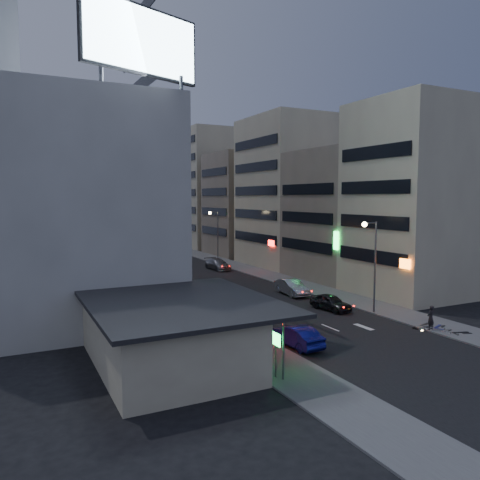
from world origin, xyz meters
TOP-DOWN VIEW (x-y plane):
  - ground at (0.00, 0.00)m, footprint 180.00×180.00m
  - sidewalk_left at (-8.00, 30.00)m, footprint 4.00×120.00m
  - sidewalk_right at (8.00, 30.00)m, footprint 4.00×120.00m
  - food_court at (-13.90, 2.00)m, footprint 11.00×13.00m
  - white_building at (-17.00, 20.00)m, footprint 14.00×24.00m
  - shophouse_near at (15.00, 10.50)m, footprint 10.00×11.00m
  - shophouse_mid at (15.50, 22.00)m, footprint 11.00×12.00m
  - shophouse_far at (15.00, 35.00)m, footprint 10.00×14.00m
  - far_left_a at (-15.50, 45.00)m, footprint 11.00×10.00m
  - far_left_b at (-16.00, 58.00)m, footprint 12.00×10.00m
  - far_right_a at (15.50, 50.00)m, footprint 11.00×12.00m
  - far_right_b at (16.00, 64.00)m, footprint 12.00×12.00m
  - billboard at (-12.99, 9.97)m, footprint 9.52×3.75m
  - street_lamp_right_near at (5.90, 6.00)m, footprint 1.60×0.44m
  - street_lamp_left at (-5.90, 22.00)m, footprint 1.60×0.44m
  - street_lamp_right_far at (5.90, 40.00)m, footprint 1.60×0.44m
  - parked_car_right_near at (3.62, 8.70)m, footprint 2.19×4.41m
  - parked_car_right_mid at (4.11, 15.97)m, footprint 2.10×5.07m
  - parked_car_left at (-5.60, 29.26)m, footprint 3.11×5.57m
  - parked_car_right_far at (4.19, 35.27)m, footprint 2.43×5.39m
  - road_car_blue at (-4.95, 1.32)m, footprint 1.80×4.55m
  - road_car_silver at (-5.00, 16.19)m, footprint 3.15×5.59m
  - person at (6.30, -0.15)m, footprint 0.75×0.57m
  - scooter_black_a at (8.35, -1.84)m, footprint 1.25×2.05m
  - scooter_silver_a at (7.58, -0.54)m, footprint 1.15×1.83m
  - scooter_blue at (8.00, 0.53)m, footprint 1.40×2.06m
  - scooter_black_b at (7.54, 1.32)m, footprint 1.26×2.11m
  - scooter_silver_b at (7.16, 0.82)m, footprint 0.66×1.97m

SIDE VIEW (x-z plane):
  - ground at x=0.00m, z-range 0.00..0.00m
  - sidewalk_left at x=-8.00m, z-range 0.00..0.12m
  - sidewalk_right at x=8.00m, z-range 0.00..0.12m
  - scooter_silver_a at x=7.58m, z-range 0.12..1.18m
  - scooter_black_a at x=8.35m, z-range 0.12..1.31m
  - scooter_blue at x=8.00m, z-range 0.12..1.32m
  - parked_car_right_near at x=3.62m, z-range 0.00..1.44m
  - scooter_silver_b at x=7.16m, z-range 0.12..1.33m
  - scooter_black_b at x=7.54m, z-range 0.12..1.35m
  - parked_car_left at x=-5.60m, z-range 0.00..1.47m
  - road_car_blue at x=-4.95m, z-range 0.00..1.47m
  - road_car_silver at x=-5.00m, z-range 0.00..1.53m
  - parked_car_right_far at x=4.19m, z-range 0.00..1.53m
  - parked_car_right_mid at x=4.11m, z-range 0.00..1.63m
  - person at x=6.30m, z-range 0.12..1.97m
  - food_court at x=-13.90m, z-range 0.05..3.92m
  - street_lamp_right_near at x=5.90m, z-range 1.35..9.37m
  - street_lamp_left at x=-5.90m, z-range 1.35..9.37m
  - street_lamp_right_far at x=5.90m, z-range 1.35..9.37m
  - far_left_b at x=-16.00m, z-range 0.00..15.00m
  - shophouse_mid at x=15.50m, z-range 0.00..16.00m
  - white_building at x=-17.00m, z-range 0.00..18.00m
  - far_right_a at x=15.50m, z-range 0.00..18.00m
  - shophouse_near at x=15.00m, z-range 0.00..20.00m
  - far_left_a at x=-15.50m, z-range 0.00..20.00m
  - shophouse_far at x=15.00m, z-range 0.00..22.00m
  - far_right_b at x=16.00m, z-range 0.00..24.00m
  - billboard at x=-12.99m, z-range 18.56..24.76m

